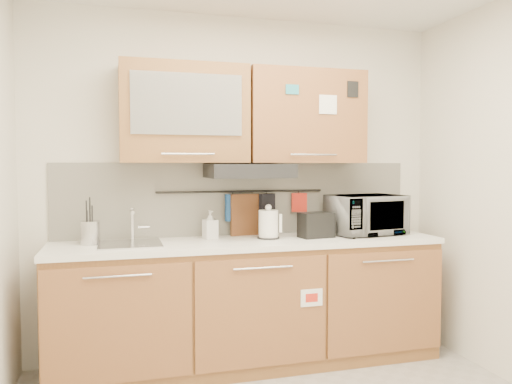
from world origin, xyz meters
TOP-DOWN VIEW (x-y plane):
  - wall_back at (0.00, 1.50)m, footprint 3.20×0.00m
  - base_cabinet at (0.00, 1.19)m, footprint 2.80×0.64m
  - countertop at (0.00, 1.19)m, footprint 2.82×0.62m
  - backsplash at (0.00, 1.49)m, footprint 2.80×0.02m
  - upper_cabinets at (-0.00, 1.32)m, footprint 1.82×0.37m
  - range_hood at (0.00, 1.25)m, footprint 0.60×0.46m
  - sink at (-0.85, 1.21)m, footprint 0.42×0.40m
  - utensil_rail at (0.00, 1.45)m, footprint 1.30×0.02m
  - utensil_crock at (-1.11, 1.28)m, footprint 0.16×0.16m
  - kettle at (0.14, 1.22)m, footprint 0.19×0.19m
  - toaster at (0.50, 1.17)m, footprint 0.27×0.18m
  - microwave at (0.95, 1.23)m, footprint 0.61×0.46m
  - soap_bottle at (-0.27, 1.33)m, footprint 0.11×0.11m
  - cutting_board at (0.08, 1.44)m, footprint 0.36×0.08m
  - oven_mitt at (-0.07, 1.44)m, footprint 0.13×0.05m
  - dark_pouch at (0.20, 1.44)m, footprint 0.14×0.09m
  - pot_holder at (0.47, 1.44)m, footprint 0.12×0.05m

SIDE VIEW (x-z plane):
  - base_cabinet at x=0.00m, z-range -0.03..0.85m
  - countertop at x=0.00m, z-range 0.88..0.92m
  - sink at x=-0.85m, z-range 0.79..1.05m
  - utensil_crock at x=-1.11m, z-range 0.84..1.17m
  - toaster at x=0.50m, z-range 0.92..1.11m
  - cutting_board at x=0.08m, z-range 0.79..1.24m
  - kettle at x=0.14m, z-range 0.89..1.15m
  - soap_bottle at x=-0.27m, z-range 0.92..1.13m
  - microwave at x=0.95m, z-range 0.92..1.23m
  - dark_pouch at x=0.20m, z-range 1.03..1.24m
  - oven_mitt at x=-0.07m, z-range 1.03..1.24m
  - pot_holder at x=0.47m, z-range 1.09..1.24m
  - backsplash at x=0.00m, z-range 0.92..1.48m
  - utensil_rail at x=0.00m, z-range 1.25..1.27m
  - wall_back at x=0.00m, z-range -0.30..2.90m
  - range_hood at x=0.00m, z-range 1.37..1.47m
  - upper_cabinets at x=0.00m, z-range 1.48..2.18m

